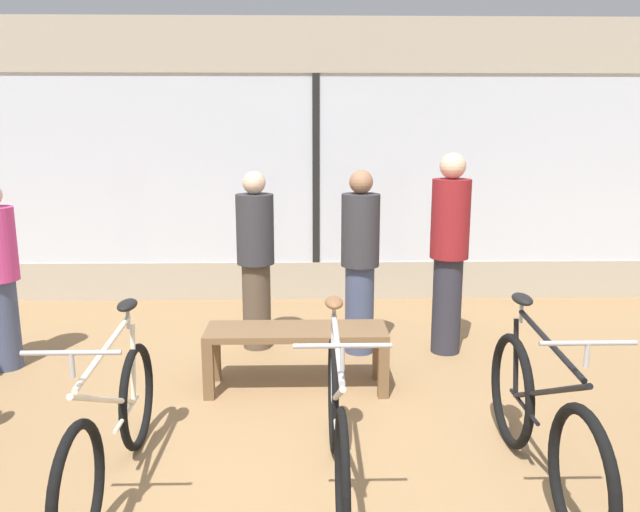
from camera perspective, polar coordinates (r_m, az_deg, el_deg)
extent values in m
plane|color=#99754C|center=(3.85, 0.68, -20.00)|extent=(24.00, 24.00, 0.00)
cube|color=#B2A893|center=(7.42, -0.36, -2.22)|extent=(12.00, 0.08, 0.45)
cube|color=silver|center=(7.21, -0.38, 7.84)|extent=(12.00, 0.04, 2.15)
cube|color=#B2A893|center=(7.25, -0.39, 18.75)|extent=(12.00, 0.08, 0.60)
cube|color=black|center=(7.19, -0.37, 7.83)|extent=(0.08, 0.02, 2.15)
torus|color=black|center=(4.24, -16.39, -12.22)|extent=(0.05, 0.67, 0.67)
torus|color=black|center=(3.35, -21.25, -19.43)|extent=(0.05, 0.67, 0.67)
cylinder|color=beige|center=(3.65, -18.93, -12.33)|extent=(0.03, 0.99, 0.51)
cylinder|color=beige|center=(4.11, -16.73, -9.38)|extent=(0.03, 0.11, 0.49)
cylinder|color=beige|center=(3.57, -19.08, -8.10)|extent=(0.03, 0.92, 0.10)
cylinder|color=beige|center=(4.03, -17.27, -13.57)|extent=(0.03, 0.48, 0.03)
cylinder|color=#B2B2B7|center=(3.98, -17.14, -5.41)|extent=(0.02, 0.02, 0.14)
ellipsoid|color=black|center=(3.95, -17.21, -4.30)|extent=(0.11, 0.22, 0.06)
cylinder|color=#B2B2B7|center=(3.14, -21.72, -9.25)|extent=(0.02, 0.02, 0.12)
cylinder|color=#ADADB2|center=(3.12, -21.81, -8.22)|extent=(0.46, 0.02, 0.02)
torus|color=black|center=(4.05, 1.20, -12.56)|extent=(0.04, 0.72, 0.72)
torus|color=black|center=(3.17, 2.03, -20.05)|extent=(0.04, 0.72, 0.72)
cylinder|color=#BCBCC1|center=(3.46, 1.61, -12.63)|extent=(0.03, 0.93, 0.51)
cylinder|color=#BCBCC1|center=(3.92, 1.24, -9.60)|extent=(0.03, 0.11, 0.49)
cylinder|color=#BCBCC1|center=(3.38, 1.61, -8.18)|extent=(0.03, 0.86, 0.10)
cylinder|color=#BCBCC1|center=(3.84, 1.34, -13.94)|extent=(0.03, 0.45, 0.03)
cylinder|color=#B2B2B7|center=(3.78, 1.28, -5.44)|extent=(0.02, 0.02, 0.14)
ellipsoid|color=brown|center=(3.75, 1.29, -4.28)|extent=(0.11, 0.22, 0.06)
cylinder|color=#B2B2B7|center=(2.95, 2.05, -9.30)|extent=(0.02, 0.02, 0.12)
cylinder|color=#ADADB2|center=(2.93, 2.06, -8.21)|extent=(0.46, 0.02, 0.02)
torus|color=black|center=(4.27, 17.10, -11.65)|extent=(0.06, 0.73, 0.73)
torus|color=black|center=(3.41, 22.76, -18.35)|extent=(0.06, 0.73, 0.73)
cylinder|color=black|center=(3.70, 20.05, -11.57)|extent=(0.03, 0.97, 0.51)
cylinder|color=black|center=(4.15, 17.48, -8.82)|extent=(0.03, 0.11, 0.49)
cylinder|color=black|center=(3.63, 20.19, -7.39)|extent=(0.03, 0.90, 0.10)
cylinder|color=black|center=(4.07, 18.14, -12.92)|extent=(0.03, 0.47, 0.03)
cylinder|color=#B2B2B7|center=(4.02, 17.93, -4.87)|extent=(0.02, 0.02, 0.14)
ellipsoid|color=black|center=(4.00, 18.00, -3.77)|extent=(0.11, 0.22, 0.06)
cylinder|color=#B2B2B7|center=(3.21, 23.21, -8.34)|extent=(0.02, 0.02, 0.12)
cylinder|color=#ADADB2|center=(3.19, 23.29, -7.33)|extent=(0.46, 0.02, 0.02)
cube|color=brown|center=(4.86, -2.18, -6.91)|extent=(1.40, 0.44, 0.05)
cube|color=brown|center=(4.83, -10.17, -10.32)|extent=(0.08, 0.08, 0.44)
cube|color=brown|center=(4.81, 5.82, -10.29)|extent=(0.08, 0.08, 0.44)
cube|color=brown|center=(5.16, -9.56, -8.82)|extent=(0.08, 0.08, 0.44)
cube|color=brown|center=(5.14, 5.33, -8.79)|extent=(0.08, 0.08, 0.44)
cylinder|color=#424C6B|center=(5.67, 3.62, -4.85)|extent=(0.36, 0.36, 0.81)
cylinder|color=#333338|center=(5.50, 3.72, 2.38)|extent=(0.47, 0.47, 0.64)
sphere|color=#9E7051|center=(5.45, 3.78, 6.78)|extent=(0.21, 0.21, 0.21)
cylinder|color=brown|center=(5.80, -5.81, -4.53)|extent=(0.35, 0.35, 0.80)
cylinder|color=#333338|center=(5.65, -5.96, 2.45)|extent=(0.46, 0.46, 0.63)
sphere|color=beige|center=(5.59, -6.05, 6.69)|extent=(0.21, 0.21, 0.21)
cylinder|color=#2D2D38|center=(5.76, 11.51, -4.43)|extent=(0.36, 0.36, 0.88)
cylinder|color=maroon|center=(5.59, 11.85, 3.34)|extent=(0.47, 0.47, 0.70)
sphere|color=beige|center=(5.54, 12.05, 8.06)|extent=(0.23, 0.23, 0.23)
cylinder|color=#424C6B|center=(5.93, -26.98, -5.59)|extent=(0.36, 0.36, 0.77)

